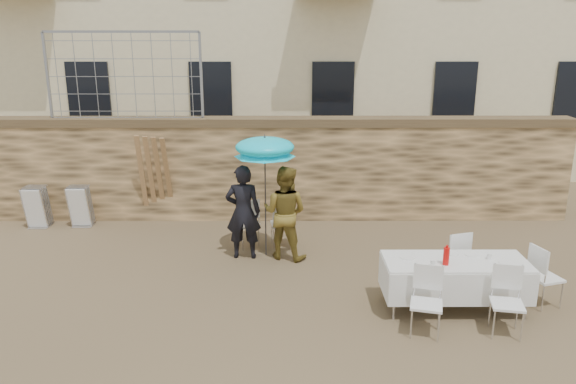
{
  "coord_description": "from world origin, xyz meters",
  "views": [
    {
      "loc": [
        0.36,
        -6.9,
        4.03
      ],
      "look_at": [
        0.4,
        2.2,
        1.4
      ],
      "focal_mm": 35.0,
      "sensor_mm": 36.0,
      "label": 1
    }
  ],
  "objects_px": {
    "table_chair_back": "(453,258)",
    "table_chair_side": "(546,276)",
    "table_chair_front_left": "(426,303)",
    "couple_chair_right": "(282,222)",
    "man_suit": "(243,212)",
    "soda_bottle": "(446,256)",
    "woman_dress": "(285,213)",
    "chair_stack_right": "(83,204)",
    "umbrella": "(265,151)",
    "table_chair_front_right": "(507,302)",
    "banquet_table": "(456,263)",
    "couple_chair_left": "(246,222)",
    "chair_stack_left": "(40,204)"
  },
  "relations": [
    {
      "from": "table_chair_back",
      "to": "table_chair_side",
      "type": "distance_m",
      "value": 1.39
    },
    {
      "from": "table_chair_back",
      "to": "table_chair_front_left",
      "type": "bearing_deg",
      "value": 45.75
    },
    {
      "from": "table_chair_back",
      "to": "couple_chair_right",
      "type": "bearing_deg",
      "value": -49.22
    },
    {
      "from": "couple_chair_right",
      "to": "table_chair_side",
      "type": "distance_m",
      "value": 4.67
    },
    {
      "from": "man_suit",
      "to": "couple_chair_right",
      "type": "height_order",
      "value": "man_suit"
    },
    {
      "from": "man_suit",
      "to": "soda_bottle",
      "type": "xyz_separation_m",
      "value": [
        3.08,
        -2.15,
        0.03
      ]
    },
    {
      "from": "woman_dress",
      "to": "chair_stack_right",
      "type": "relative_size",
      "value": 1.87
    },
    {
      "from": "soda_bottle",
      "to": "table_chair_back",
      "type": "distance_m",
      "value": 1.11
    },
    {
      "from": "table_chair_front_left",
      "to": "couple_chair_right",
      "type": "bearing_deg",
      "value": 135.63
    },
    {
      "from": "couple_chair_right",
      "to": "soda_bottle",
      "type": "height_order",
      "value": "soda_bottle"
    },
    {
      "from": "man_suit",
      "to": "table_chair_back",
      "type": "relative_size",
      "value": 1.81
    },
    {
      "from": "umbrella",
      "to": "table_chair_front_right",
      "type": "height_order",
      "value": "umbrella"
    },
    {
      "from": "banquet_table",
      "to": "table_chair_front_left",
      "type": "distance_m",
      "value": 0.99
    },
    {
      "from": "table_chair_front_right",
      "to": "chair_stack_right",
      "type": "height_order",
      "value": "table_chair_front_right"
    },
    {
      "from": "man_suit",
      "to": "banquet_table",
      "type": "bearing_deg",
      "value": 148.94
    },
    {
      "from": "banquet_table",
      "to": "table_chair_front_right",
      "type": "xyz_separation_m",
      "value": [
        0.5,
        -0.75,
        -0.25
      ]
    },
    {
      "from": "table_chair_front_left",
      "to": "soda_bottle",
      "type": "bearing_deg",
      "value": 71.04
    },
    {
      "from": "umbrella",
      "to": "chair_stack_right",
      "type": "distance_m",
      "value": 4.58
    },
    {
      "from": "table_chair_front_left",
      "to": "woman_dress",
      "type": "bearing_deg",
      "value": 139.72
    },
    {
      "from": "table_chair_back",
      "to": "man_suit",
      "type": "bearing_deg",
      "value": -36.04
    },
    {
      "from": "couple_chair_left",
      "to": "table_chair_front_right",
      "type": "bearing_deg",
      "value": 102.8
    },
    {
      "from": "woman_dress",
      "to": "chair_stack_left",
      "type": "bearing_deg",
      "value": 2.33
    },
    {
      "from": "couple_chair_right",
      "to": "banquet_table",
      "type": "bearing_deg",
      "value": 127.3
    },
    {
      "from": "table_chair_front_right",
      "to": "chair_stack_left",
      "type": "distance_m",
      "value": 9.42
    },
    {
      "from": "couple_chair_left",
      "to": "table_chair_back",
      "type": "bearing_deg",
      "value": 117.21
    },
    {
      "from": "umbrella",
      "to": "banquet_table",
      "type": "relative_size",
      "value": 1.0
    },
    {
      "from": "umbrella",
      "to": "couple_chair_left",
      "type": "xyz_separation_m",
      "value": [
        -0.4,
        0.45,
        -1.5
      ]
    },
    {
      "from": "table_chair_front_right",
      "to": "table_chair_back",
      "type": "xyz_separation_m",
      "value": [
        -0.3,
        1.55,
        0.0
      ]
    },
    {
      "from": "umbrella",
      "to": "woman_dress",
      "type": "bearing_deg",
      "value": -15.95
    },
    {
      "from": "man_suit",
      "to": "woman_dress",
      "type": "height_order",
      "value": "man_suit"
    },
    {
      "from": "man_suit",
      "to": "woman_dress",
      "type": "bearing_deg",
      "value": -179.61
    },
    {
      "from": "couple_chair_right",
      "to": "table_chair_side",
      "type": "relative_size",
      "value": 1.0
    },
    {
      "from": "soda_bottle",
      "to": "umbrella",
      "type": "bearing_deg",
      "value": 139.91
    },
    {
      "from": "couple_chair_left",
      "to": "table_chair_back",
      "type": "relative_size",
      "value": 1.0
    },
    {
      "from": "couple_chair_left",
      "to": "woman_dress",
      "type": "bearing_deg",
      "value": 107.72
    },
    {
      "from": "table_chair_back",
      "to": "chair_stack_left",
      "type": "xyz_separation_m",
      "value": [
        -7.95,
        3.01,
        -0.02
      ]
    },
    {
      "from": "woman_dress",
      "to": "chair_stack_right",
      "type": "bearing_deg",
      "value": -1.27
    },
    {
      "from": "man_suit",
      "to": "table_chair_front_right",
      "type": "relative_size",
      "value": 1.81
    },
    {
      "from": "table_chair_back",
      "to": "chair_stack_left",
      "type": "height_order",
      "value": "table_chair_back"
    },
    {
      "from": "umbrella",
      "to": "couple_chair_right",
      "type": "distance_m",
      "value": 1.6
    },
    {
      "from": "table_chair_front_left",
      "to": "banquet_table",
      "type": "bearing_deg",
      "value": 66.07
    },
    {
      "from": "table_chair_back",
      "to": "chair_stack_right",
      "type": "bearing_deg",
      "value": -40.07
    },
    {
      "from": "soda_bottle",
      "to": "table_chair_side",
      "type": "relative_size",
      "value": 0.27
    },
    {
      "from": "banquet_table",
      "to": "table_chair_side",
      "type": "relative_size",
      "value": 2.19
    },
    {
      "from": "couple_chair_left",
      "to": "chair_stack_left",
      "type": "relative_size",
      "value": 1.04
    },
    {
      "from": "banquet_table",
      "to": "couple_chair_right",
      "type": "bearing_deg",
      "value": 135.26
    },
    {
      "from": "woman_dress",
      "to": "chair_stack_left",
      "type": "xyz_separation_m",
      "value": [
        -5.22,
        1.8,
        -0.4
      ]
    },
    {
      "from": "umbrella",
      "to": "chair_stack_left",
      "type": "xyz_separation_m",
      "value": [
        -4.87,
        1.7,
        -1.52
      ]
    },
    {
      "from": "umbrella",
      "to": "chair_stack_left",
      "type": "distance_m",
      "value": 5.38
    },
    {
      "from": "chair_stack_left",
      "to": "woman_dress",
      "type": "bearing_deg",
      "value": -19.07
    }
  ]
}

